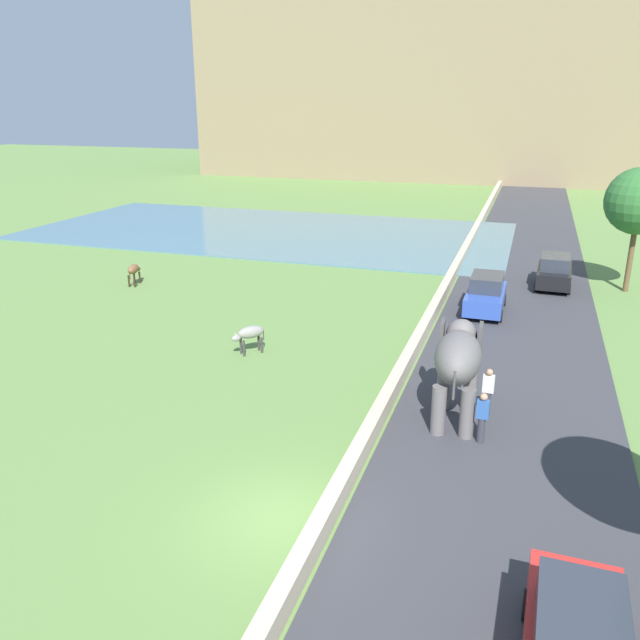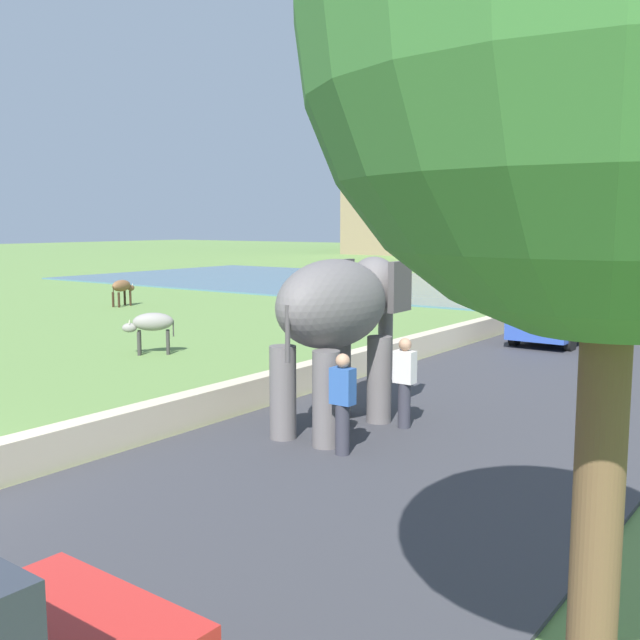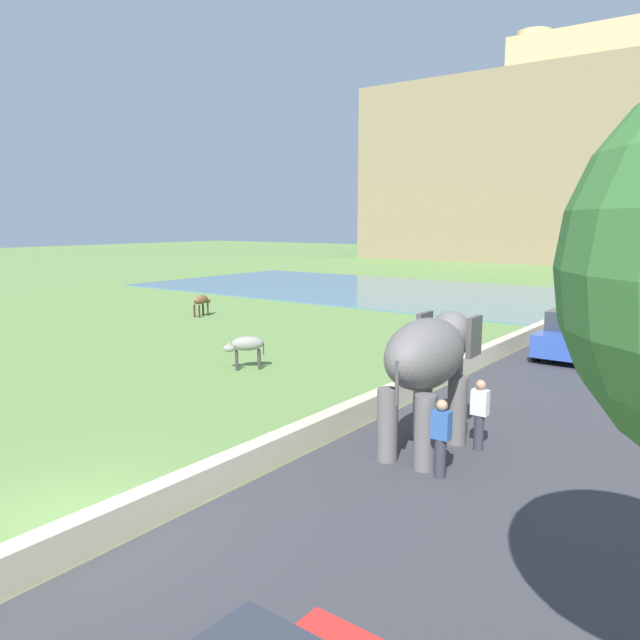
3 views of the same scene
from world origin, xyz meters
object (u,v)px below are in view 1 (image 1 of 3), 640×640
object	(u,v)px
elephant	(458,360)
car_black	(554,271)
person_beside_elephant	(488,391)
car_blue	(486,294)
cow_grey	(250,334)
cow_brown	(134,270)
person_trailing	(482,417)

from	to	relation	value
elephant	car_black	xyz separation A→B (m)	(3.16, 17.06, -1.14)
person_beside_elephant	car_black	size ratio (longest dim) A/B	0.40
elephant	car_blue	xyz separation A→B (m)	(0.01, 11.54, -1.14)
car_black	car_blue	size ratio (longest dim) A/B	1.01
cow_grey	car_blue	bearing A→B (deg)	44.66
person_beside_elephant	car_blue	bearing A→B (deg)	94.86
person_beside_elephant	cow_brown	size ratio (longest dim) A/B	1.15
elephant	cow_brown	distance (m)	21.38
person_beside_elephant	person_trailing	xyz separation A→B (m)	(-0.02, -1.87, 0.00)
person_trailing	car_black	xyz separation A→B (m)	(2.24, 18.33, 0.03)
elephant	car_blue	size ratio (longest dim) A/B	0.87
person_beside_elephant	car_black	world-z (taller)	car_black
car_black	person_beside_elephant	bearing A→B (deg)	-97.67
elephant	car_black	bearing A→B (deg)	79.51
car_black	car_blue	world-z (taller)	same
car_black	cow_brown	bearing A→B (deg)	-163.19
person_trailing	cow_grey	distance (m)	10.37
person_trailing	car_black	world-z (taller)	car_black
person_beside_elephant	car_black	bearing A→B (deg)	82.33
car_blue	cow_grey	bearing A→B (deg)	-135.34
elephant	person_beside_elephant	bearing A→B (deg)	32.38
cow_grey	cow_brown	bearing A→B (deg)	144.26
person_trailing	car_blue	xyz separation A→B (m)	(-0.91, 12.82, 0.03)
person_beside_elephant	car_blue	distance (m)	10.99
elephant	car_black	distance (m)	17.38
car_blue	cow_brown	bearing A→B (deg)	-176.74
person_beside_elephant	cow_brown	distance (m)	21.89
car_blue	person_trailing	bearing A→B (deg)	-85.94
person_beside_elephant	person_trailing	world-z (taller)	same
car_black	car_blue	distance (m)	6.35
cow_brown	car_black	bearing A→B (deg)	16.81
elephant	person_trailing	bearing A→B (deg)	-54.10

